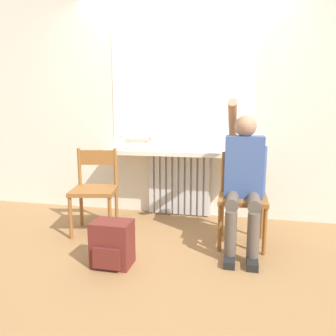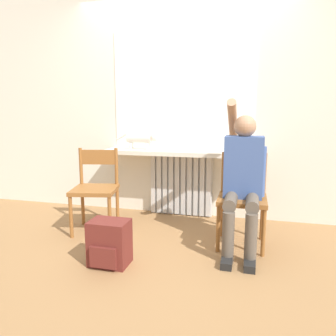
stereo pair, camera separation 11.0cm
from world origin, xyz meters
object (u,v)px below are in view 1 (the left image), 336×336
chair_right (243,196)px  backpack (112,244)px  person (244,175)px  cat (141,138)px  chair_left (95,188)px

chair_right → backpack: bearing=-146.0°
backpack → person: bearing=30.4°
person → cat: 1.38m
chair_right → backpack: chair_right is taller
chair_left → backpack: bearing=-68.3°
person → cat: person is taller
cat → backpack: bearing=-83.3°
person → backpack: (-1.02, -0.60, -0.49)m
chair_left → person: bearing=-15.9°
cat → chair_right: bearing=-27.1°
backpack → cat: bearing=96.7°
chair_right → backpack: size_ratio=2.30×
person → backpack: person is taller
chair_left → person: 1.50m
chair_right → backpack: 1.26m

